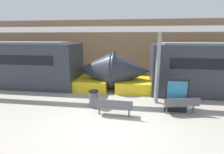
# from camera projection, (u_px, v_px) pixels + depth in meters

# --- Properties ---
(ground_plane) EXTENTS (60.00, 60.00, 0.00)m
(ground_plane) POSITION_uv_depth(u_px,v_px,m) (106.00, 127.00, 7.12)
(ground_plane) COLOR #A8A093
(station_wall) EXTENTS (56.00, 0.20, 5.00)m
(station_wall) POSITION_uv_depth(u_px,v_px,m) (124.00, 49.00, 15.58)
(station_wall) COLOR #937051
(station_wall) RESTS_ON ground_plane
(train_right) EXTENTS (16.40, 2.93, 3.20)m
(train_right) POSITION_uv_depth(u_px,v_px,m) (5.00, 65.00, 13.04)
(train_right) COLOR #2D333D
(train_right) RESTS_ON ground_plane
(bench_near) EXTENTS (1.77, 0.53, 0.83)m
(bench_near) POSITION_uv_depth(u_px,v_px,m) (114.00, 106.00, 7.93)
(bench_near) COLOR #4C4F54
(bench_near) RESTS_ON ground_plane
(bench_far) EXTENTS (1.71, 0.81, 0.83)m
(bench_far) POSITION_uv_depth(u_px,v_px,m) (181.00, 104.00, 8.17)
(bench_far) COLOR #4C4F54
(bench_far) RESTS_ON ground_plane
(trash_bin) EXTENTS (0.49, 0.49, 0.89)m
(trash_bin) POSITION_uv_depth(u_px,v_px,m) (94.00, 99.00, 8.96)
(trash_bin) COLOR #4C4F54
(trash_bin) RESTS_ON ground_plane
(poster_board) EXTENTS (1.05, 0.07, 1.67)m
(poster_board) POSITION_uv_depth(u_px,v_px,m) (176.00, 96.00, 8.29)
(poster_board) COLOR black
(poster_board) RESTS_ON ground_plane
(support_column_near) EXTENTS (0.22, 0.22, 3.80)m
(support_column_near) POSITION_uv_depth(u_px,v_px,m) (158.00, 69.00, 9.25)
(support_column_near) COLOR gray
(support_column_near) RESTS_ON ground_plane
(canopy_beam) EXTENTS (28.00, 0.60, 0.28)m
(canopy_beam) POSITION_uv_depth(u_px,v_px,m) (160.00, 29.00, 8.78)
(canopy_beam) COLOR silver
(canopy_beam) RESTS_ON support_column_near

